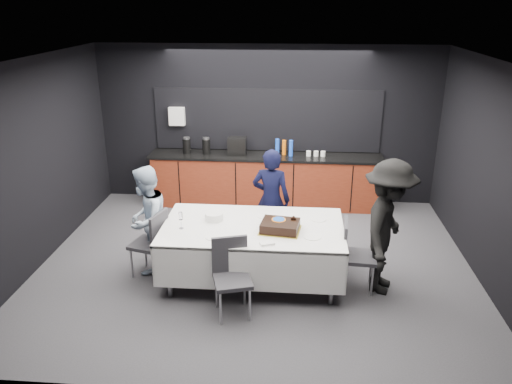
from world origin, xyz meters
TOP-DOWN VIEW (x-y plane):
  - ground at (0.00, 0.00)m, footprint 6.00×6.00m
  - room_shell at (0.00, 0.00)m, footprint 6.04×5.04m
  - kitchenette at (-0.02, 2.22)m, footprint 4.10×0.64m
  - party_table at (0.00, -0.40)m, footprint 2.32×1.32m
  - cake_assembly at (0.35, -0.52)m, footprint 0.55×0.47m
  - plate_stack at (-0.52, -0.26)m, footprint 0.24×0.24m
  - loose_plate_near at (-0.46, -0.78)m, footprint 0.18×0.18m
  - loose_plate_right_a at (0.85, -0.13)m, footprint 0.21×0.21m
  - loose_plate_right_b at (0.75, -0.67)m, footprint 0.21×0.21m
  - loose_plate_far at (0.13, -0.09)m, footprint 0.19×0.19m
  - fork_pile at (0.21, -0.91)m, footprint 0.20×0.16m
  - champagne_flute at (-0.90, -0.56)m, footprint 0.06×0.06m
  - chair_left at (-1.32, -0.41)m, footprint 0.52×0.52m
  - chair_right at (1.28, -0.51)m, footprint 0.45×0.45m
  - chair_near at (-0.19, -1.14)m, footprint 0.52×0.52m
  - person_center at (0.19, 0.53)m, footprint 0.61×0.45m
  - person_left at (-1.44, -0.26)m, footprint 0.66×0.79m
  - person_right at (1.68, -0.50)m, footprint 0.97×1.27m

SIDE VIEW (x-z plane):
  - ground at x=0.00m, z-range 0.00..0.00m
  - chair_left at x=-1.32m, z-range 0.07..1.00m
  - chair_right at x=1.28m, z-range 0.07..1.00m
  - chair_near at x=-0.19m, z-range 0.07..1.00m
  - kitchenette at x=-0.02m, z-range -0.48..1.57m
  - party_table at x=0.00m, z-range 0.25..1.03m
  - person_left at x=-1.44m, z-range 0.00..1.48m
  - person_center at x=0.19m, z-range 0.00..1.53m
  - loose_plate_near at x=-0.46m, z-range 0.78..0.79m
  - loose_plate_right_a at x=0.85m, z-range 0.78..0.79m
  - loose_plate_right_b at x=0.75m, z-range 0.78..0.79m
  - loose_plate_far at x=0.13m, z-range 0.78..0.79m
  - fork_pile at x=0.21m, z-range 0.78..0.81m
  - plate_stack at x=-0.52m, z-range 0.78..0.88m
  - cake_assembly at x=0.35m, z-range 0.76..0.92m
  - person_right at x=1.68m, z-range 0.00..1.73m
  - champagne_flute at x=-0.90m, z-range 0.83..1.05m
  - room_shell at x=0.00m, z-range 0.45..3.27m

